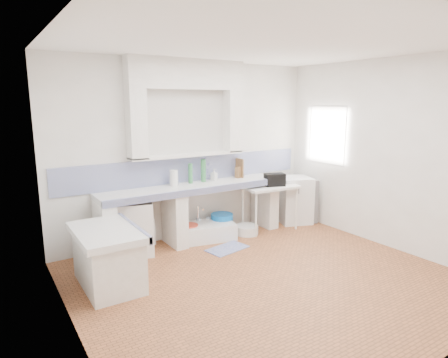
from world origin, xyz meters
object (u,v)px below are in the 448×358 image
stove (133,228)px  side_table (270,208)px  fridge (294,200)px  sink (204,232)px

stove → side_table: bearing=11.4°
stove → side_table: (2.35, -0.23, -0.00)m
stove → fridge: fridge is taller
sink → fridge: 1.88m
side_table → fridge: 0.66m
side_table → fridge: fridge is taller
stove → fridge: bearing=14.4°
stove → sink: bearing=14.4°
side_table → stove: bearing=179.1°
side_table → fridge: size_ratio=1.11×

